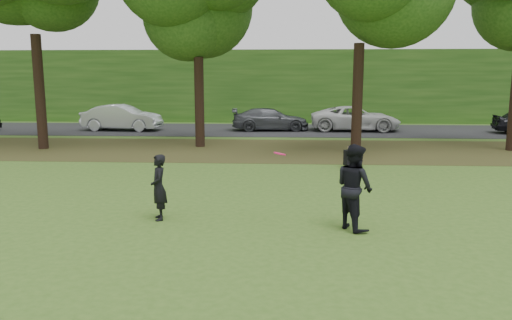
{
  "coord_description": "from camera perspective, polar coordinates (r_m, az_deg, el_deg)",
  "views": [
    {
      "loc": [
        0.98,
        -9.04,
        3.36
      ],
      "look_at": [
        0.28,
        2.85,
        1.3
      ],
      "focal_mm": 35.0,
      "sensor_mm": 36.0,
      "label": 1
    }
  ],
  "objects": [
    {
      "name": "street",
      "position": [
        30.24,
        1.51,
        3.45
      ],
      "size": [
        70.0,
        7.0,
        0.02
      ],
      "primitive_type": "cube",
      "color": "black",
      "rests_on": "ground"
    },
    {
      "name": "parked_cars",
      "position": [
        29.55,
        1.72,
        4.71
      ],
      "size": [
        37.16,
        3.59,
        1.54
      ],
      "color": "black",
      "rests_on": "street"
    },
    {
      "name": "player_left",
      "position": [
        11.77,
        -11.05,
        -3.09
      ],
      "size": [
        0.53,
        0.65,
        1.54
      ],
      "primitive_type": "imported",
      "rotation": [
        0.0,
        0.0,
        -1.25
      ],
      "color": "black",
      "rests_on": "ground"
    },
    {
      "name": "frisbee",
      "position": [
        10.86,
        2.73,
        0.73
      ],
      "size": [
        0.37,
        0.37,
        0.09
      ],
      "color": "#F31461",
      "rests_on": "ground"
    },
    {
      "name": "leaf_litter",
      "position": [
        22.31,
        0.83,
        1.17
      ],
      "size": [
        60.0,
        7.0,
        0.01
      ],
      "primitive_type": "cube",
      "color": "#483019",
      "rests_on": "ground"
    },
    {
      "name": "player_right",
      "position": [
        11.03,
        11.18,
        -3.04
      ],
      "size": [
        1.07,
        1.15,
        1.88
      ],
      "primitive_type": "imported",
      "rotation": [
        0.0,
        0.0,
        2.1
      ],
      "color": "black",
      "rests_on": "ground"
    },
    {
      "name": "ground",
      "position": [
        9.69,
        -2.66,
        -10.48
      ],
      "size": [
        120.0,
        120.0,
        0.0
      ],
      "primitive_type": "plane",
      "color": "#35591C",
      "rests_on": "ground"
    },
    {
      "name": "seated_person",
      "position": [
        18.32,
        10.85,
        0.06
      ],
      "size": [
        0.62,
        0.82,
        0.83
      ],
      "rotation": [
        0.0,
        0.0,
        0.32
      ],
      "color": "black",
      "rests_on": "ground"
    },
    {
      "name": "far_hedge",
      "position": [
        36.06,
        1.85,
        8.45
      ],
      "size": [
        70.0,
        3.0,
        5.0
      ],
      "primitive_type": "cube",
      "color": "#204914",
      "rests_on": "ground"
    }
  ]
}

